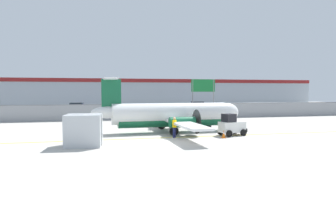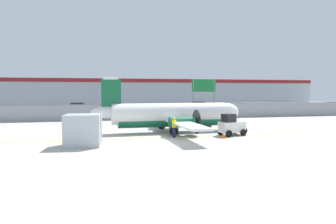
# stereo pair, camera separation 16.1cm
# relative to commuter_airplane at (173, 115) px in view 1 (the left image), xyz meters

# --- Properties ---
(ground_plane) EXTENTS (140.00, 140.00, 0.01)m
(ground_plane) POSITION_rel_commuter_airplane_xyz_m (-0.82, -3.24, -1.60)
(ground_plane) COLOR #BCB7AD
(perimeter_fence) EXTENTS (98.00, 0.10, 2.10)m
(perimeter_fence) POSITION_rel_commuter_airplane_xyz_m (-0.82, 12.76, -0.49)
(perimeter_fence) COLOR gray
(perimeter_fence) RESTS_ON ground
(parking_lot_strip) EXTENTS (98.00, 17.00, 0.12)m
(parking_lot_strip) POSITION_rel_commuter_airplane_xyz_m (-0.82, 24.26, -1.54)
(parking_lot_strip) COLOR #38383A
(parking_lot_strip) RESTS_ON ground
(background_building) EXTENTS (91.00, 8.10, 6.50)m
(background_building) POSITION_rel_commuter_airplane_xyz_m (-0.82, 42.75, 1.66)
(background_building) COLOR #A8B2BC
(background_building) RESTS_ON ground
(commuter_airplane) EXTENTS (14.11, 16.05, 4.92)m
(commuter_airplane) POSITION_rel_commuter_airplane_xyz_m (0.00, 0.00, 0.00)
(commuter_airplane) COLOR white
(commuter_airplane) RESTS_ON ground
(baggage_tug) EXTENTS (2.51, 1.80, 1.88)m
(baggage_tug) POSITION_rel_commuter_airplane_xyz_m (4.39, -3.23, -0.75)
(baggage_tug) COLOR silver
(baggage_tug) RESTS_ON ground
(ground_crew_worker) EXTENTS (0.48, 0.48, 1.70)m
(ground_crew_worker) POSITION_rel_commuter_airplane_xyz_m (-0.71, -3.37, -0.65)
(ground_crew_worker) COLOR #191E4C
(ground_crew_worker) RESTS_ON ground
(cargo_container) EXTENTS (2.58, 2.23, 2.20)m
(cargo_container) POSITION_rel_commuter_airplane_xyz_m (-7.73, -5.56, -0.50)
(cargo_container) COLOR #B7BCC1
(cargo_container) RESTS_ON ground
(traffic_cone_near_left) EXTENTS (0.36, 0.36, 0.64)m
(traffic_cone_near_left) POSITION_rel_commuter_airplane_xyz_m (3.16, -4.42, -1.29)
(traffic_cone_near_left) COLOR orange
(traffic_cone_near_left) RESTS_ON ground
(traffic_cone_near_right) EXTENTS (0.36, 0.36, 0.64)m
(traffic_cone_near_right) POSITION_rel_commuter_airplane_xyz_m (-0.31, -1.75, -1.29)
(traffic_cone_near_right) COLOR orange
(traffic_cone_near_right) RESTS_ON ground
(parked_car_0) EXTENTS (4.27, 2.15, 1.58)m
(parked_car_0) POSITION_rel_commuter_airplane_xyz_m (-15.51, 20.03, -0.71)
(parked_car_0) COLOR #19662D
(parked_car_0) RESTS_ON parking_lot_strip
(parked_car_1) EXTENTS (4.39, 2.43, 1.58)m
(parked_car_1) POSITION_rel_commuter_airplane_xyz_m (-10.63, 29.53, -0.71)
(parked_car_1) COLOR navy
(parked_car_1) RESTS_ON parking_lot_strip
(parked_car_2) EXTENTS (4.34, 2.31, 1.58)m
(parked_car_2) POSITION_rel_commuter_airplane_xyz_m (-5.02, 26.63, -0.71)
(parked_car_2) COLOR silver
(parked_car_2) RESTS_ON parking_lot_strip
(parked_car_3) EXTENTS (4.39, 2.44, 1.58)m
(parked_car_3) POSITION_rel_commuter_airplane_xyz_m (-1.97, 21.19, -0.71)
(parked_car_3) COLOR silver
(parked_car_3) RESTS_ON parking_lot_strip
(parked_car_4) EXTENTS (4.28, 2.16, 1.58)m
(parked_car_4) POSITION_rel_commuter_airplane_xyz_m (4.77, 21.49, -0.71)
(parked_car_4) COLOR slate
(parked_car_4) RESTS_ON parking_lot_strip
(parked_car_5) EXTENTS (4.24, 2.09, 1.58)m
(parked_car_5) POSITION_rel_commuter_airplane_xyz_m (7.97, 20.12, -0.71)
(parked_car_5) COLOR silver
(parked_car_5) RESTS_ON parking_lot_strip
(parked_car_6) EXTENTS (4.36, 2.36, 1.58)m
(parked_car_6) POSITION_rel_commuter_airplane_xyz_m (12.65, 30.44, -0.71)
(parked_car_6) COLOR navy
(parked_car_6) RESTS_ON parking_lot_strip
(highway_sign) EXTENTS (3.60, 0.14, 5.50)m
(highway_sign) POSITION_rel_commuter_airplane_xyz_m (8.10, 14.55, 2.54)
(highway_sign) COLOR slate
(highway_sign) RESTS_ON ground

